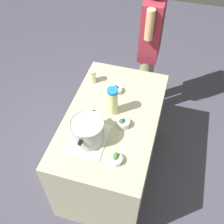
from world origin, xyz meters
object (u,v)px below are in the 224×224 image
object	(u,v)px
cooking_pot	(87,131)
lemonade_pitcher	(113,101)
broccoli_bowl_front	(116,89)
mason_jar	(92,76)
broccoli_bowl_back	(115,159)
broccoli_bowl_center	(123,123)
person_cook	(150,47)

from	to	relation	value
cooking_pot	lemonade_pitcher	bearing A→B (deg)	-17.68
cooking_pot	broccoli_bowl_front	bearing A→B (deg)	-6.63
mason_jar	broccoli_bowl_back	world-z (taller)	mason_jar
broccoli_bowl_center	broccoli_bowl_back	xyz separation A→B (m)	(-0.34, -0.03, -0.01)
person_cook	broccoli_bowl_front	bearing A→B (deg)	166.02
cooking_pot	broccoli_bowl_front	xyz separation A→B (m)	(0.58, -0.07, -0.08)
lemonade_pitcher	mason_jar	world-z (taller)	lemonade_pitcher
mason_jar	broccoli_bowl_center	world-z (taller)	mason_jar
mason_jar	person_cook	xyz separation A→B (m)	(0.63, -0.43, -0.02)
cooking_pot	broccoli_bowl_center	world-z (taller)	cooking_pot
lemonade_pitcher	person_cook	size ratio (longest dim) A/B	0.16
mason_jar	person_cook	distance (m)	0.76
lemonade_pitcher	broccoli_bowl_back	world-z (taller)	lemonade_pitcher
mason_jar	person_cook	bearing A→B (deg)	-33.96
cooking_pot	lemonade_pitcher	xyz separation A→B (m)	(0.33, -0.11, 0.03)
broccoli_bowl_center	person_cook	world-z (taller)	person_cook
person_cook	broccoli_bowl_back	bearing A→B (deg)	-179.24
cooking_pot	lemonade_pitcher	size ratio (longest dim) A/B	1.27
lemonade_pitcher	cooking_pot	bearing A→B (deg)	162.32
lemonade_pitcher	broccoli_bowl_center	distance (m)	0.20
cooking_pot	broccoli_bowl_back	size ratio (longest dim) A/B	3.17
broccoli_bowl_center	broccoli_bowl_back	bearing A→B (deg)	-174.84
cooking_pot	mason_jar	distance (m)	0.68
cooking_pot	broccoli_bowl_center	xyz separation A→B (m)	(0.21, -0.23, -0.07)
broccoli_bowl_center	mason_jar	bearing A→B (deg)	43.23
mason_jar	broccoli_bowl_center	distance (m)	0.61
lemonade_pitcher	broccoli_bowl_front	bearing A→B (deg)	8.83
cooking_pot	broccoli_bowl_front	distance (m)	0.59
cooking_pot	lemonade_pitcher	distance (m)	0.35
broccoli_bowl_back	person_cook	distance (m)	1.42
cooking_pot	broccoli_bowl_back	world-z (taller)	cooking_pot
broccoli_bowl_front	person_cook	distance (m)	0.73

